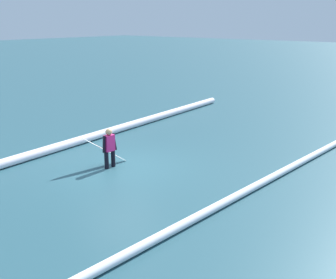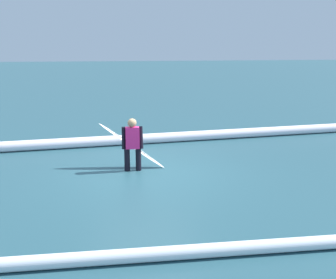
% 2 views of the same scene
% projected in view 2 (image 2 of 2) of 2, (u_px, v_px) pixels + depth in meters
% --- Properties ---
extents(ground_plane, '(164.82, 164.82, 0.00)m').
position_uv_depth(ground_plane, '(147.00, 173.00, 10.03)').
color(ground_plane, '#274F5A').
extents(surfer, '(0.52, 0.22, 1.32)m').
position_uv_depth(surfer, '(132.00, 142.00, 10.11)').
color(surfer, black).
rests_on(surfer, ground_plane).
extents(surfboard, '(1.69, 0.70, 1.16)m').
position_uv_depth(surfboard, '(132.00, 146.00, 10.44)').
color(surfboard, white).
rests_on(surfboard, ground_plane).
extents(wave_crest_foreground, '(25.78, 2.08, 0.31)m').
position_uv_depth(wave_crest_foreground, '(75.00, 143.00, 12.55)').
color(wave_crest_foreground, white).
rests_on(wave_crest_foreground, ground_plane).
extents(wave_crest_midground, '(25.30, 1.52, 0.21)m').
position_uv_depth(wave_crest_midground, '(102.00, 258.00, 5.80)').
color(wave_crest_midground, white).
rests_on(wave_crest_midground, ground_plane).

